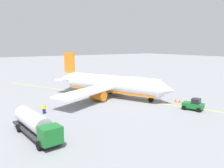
% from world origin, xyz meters
% --- Properties ---
extents(ground_plane, '(400.00, 400.00, 0.00)m').
position_xyz_m(ground_plane, '(0.00, 0.00, 0.00)').
color(ground_plane, gray).
extents(airplane, '(28.98, 30.70, 9.96)m').
position_xyz_m(airplane, '(-0.41, -0.18, 2.80)').
color(airplane, white).
rests_on(airplane, ground).
extents(fuel_tanker, '(11.34, 3.58, 3.15)m').
position_xyz_m(fuel_tanker, '(13.55, -21.23, 1.73)').
color(fuel_tanker, '#2D2D33').
rests_on(fuel_tanker, ground).
extents(pushback_tug, '(4.07, 3.33, 2.20)m').
position_xyz_m(pushback_tug, '(17.34, 6.32, 1.01)').
color(pushback_tug, '#196B28').
rests_on(pushback_tug, ground).
extents(refueling_worker, '(0.61, 0.63, 1.71)m').
position_xyz_m(refueling_worker, '(4.10, -17.12, 0.82)').
color(refueling_worker, navy).
rests_on(refueling_worker, ground).
extents(safety_cone_nose, '(0.61, 0.61, 0.68)m').
position_xyz_m(safety_cone_nose, '(12.25, 8.65, 0.34)').
color(safety_cone_nose, '#F2590F').
rests_on(safety_cone_nose, ground).
extents(safety_cone_wingtip, '(0.65, 0.65, 0.73)m').
position_xyz_m(safety_cone_wingtip, '(11.51, 8.26, 0.36)').
color(safety_cone_wingtip, '#F2590F').
rests_on(safety_cone_wingtip, ground).
extents(taxi_line_marking, '(69.25, 30.62, 0.01)m').
position_xyz_m(taxi_line_marking, '(0.00, 0.00, 0.01)').
color(taxi_line_marking, yellow).
rests_on(taxi_line_marking, ground).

